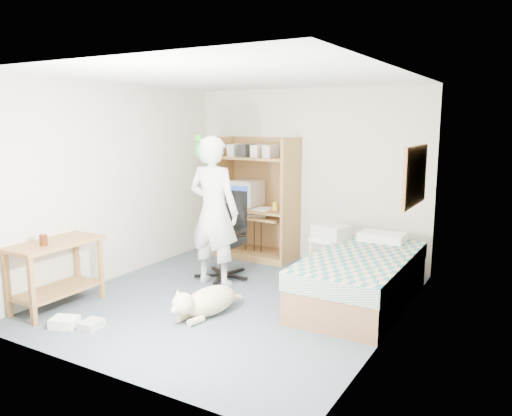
{
  "coord_description": "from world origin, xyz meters",
  "views": [
    {
      "loc": [
        2.98,
        -4.65,
        2.05
      ],
      "look_at": [
        0.15,
        0.24,
        1.05
      ],
      "focal_mm": 35.0,
      "sensor_mm": 36.0,
      "label": 1
    }
  ],
  "objects_px": {
    "side_desk": "(56,264)",
    "computer_hutch": "(257,203)",
    "dog": "(206,301)",
    "printer_cart": "(330,253)",
    "office_chair": "(225,247)",
    "bed": "(361,278)",
    "person": "(214,212)"
  },
  "relations": [
    {
      "from": "bed",
      "to": "office_chair",
      "type": "height_order",
      "value": "office_chair"
    },
    {
      "from": "office_chair",
      "to": "printer_cart",
      "type": "relative_size",
      "value": 2.04
    },
    {
      "from": "person",
      "to": "printer_cart",
      "type": "xyz_separation_m",
      "value": [
        1.21,
        0.87,
        -0.57
      ]
    },
    {
      "from": "bed",
      "to": "office_chair",
      "type": "xyz_separation_m",
      "value": [
        -1.86,
        0.03,
        0.11
      ]
    },
    {
      "from": "computer_hutch",
      "to": "dog",
      "type": "xyz_separation_m",
      "value": [
        0.71,
        -2.31,
        -0.66
      ]
    },
    {
      "from": "computer_hutch",
      "to": "printer_cart",
      "type": "xyz_separation_m",
      "value": [
        1.4,
        -0.53,
        -0.46
      ]
    },
    {
      "from": "computer_hutch",
      "to": "printer_cart",
      "type": "height_order",
      "value": "computer_hutch"
    },
    {
      "from": "bed",
      "to": "side_desk",
      "type": "bearing_deg",
      "value": -147.5
    },
    {
      "from": "bed",
      "to": "side_desk",
      "type": "distance_m",
      "value": 3.39
    },
    {
      "from": "bed",
      "to": "computer_hutch",
      "type": "bearing_deg",
      "value": 150.71
    },
    {
      "from": "bed",
      "to": "printer_cart",
      "type": "relative_size",
      "value": 3.67
    },
    {
      "from": "person",
      "to": "side_desk",
      "type": "bearing_deg",
      "value": 54.93
    },
    {
      "from": "side_desk",
      "to": "office_chair",
      "type": "bearing_deg",
      "value": 61.91
    },
    {
      "from": "computer_hutch",
      "to": "person",
      "type": "bearing_deg",
      "value": -82.41
    },
    {
      "from": "office_chair",
      "to": "printer_cart",
      "type": "height_order",
      "value": "office_chair"
    },
    {
      "from": "office_chair",
      "to": "dog",
      "type": "bearing_deg",
      "value": -65.8
    },
    {
      "from": "person",
      "to": "bed",
      "type": "bearing_deg",
      "value": -172.26
    },
    {
      "from": "computer_hutch",
      "to": "person",
      "type": "height_order",
      "value": "person"
    },
    {
      "from": "printer_cart",
      "to": "computer_hutch",
      "type": "bearing_deg",
      "value": 175.08
    },
    {
      "from": "computer_hutch",
      "to": "bed",
      "type": "relative_size",
      "value": 0.89
    },
    {
      "from": "person",
      "to": "dog",
      "type": "xyz_separation_m",
      "value": [
        0.53,
        -0.91,
        -0.77
      ]
    },
    {
      "from": "dog",
      "to": "office_chair",
      "type": "bearing_deg",
      "value": 127.24
    },
    {
      "from": "dog",
      "to": "printer_cart",
      "type": "height_order",
      "value": "printer_cart"
    },
    {
      "from": "bed",
      "to": "person",
      "type": "relative_size",
      "value": 1.08
    },
    {
      "from": "office_chair",
      "to": "computer_hutch",
      "type": "bearing_deg",
      "value": 96.04
    },
    {
      "from": "computer_hutch",
      "to": "dog",
      "type": "distance_m",
      "value": 2.51
    },
    {
      "from": "side_desk",
      "to": "person",
      "type": "relative_size",
      "value": 0.54
    },
    {
      "from": "side_desk",
      "to": "computer_hutch",
      "type": "bearing_deg",
      "value": 73.86
    },
    {
      "from": "person",
      "to": "dog",
      "type": "distance_m",
      "value": 1.3
    },
    {
      "from": "office_chair",
      "to": "bed",
      "type": "bearing_deg",
      "value": -2.0
    },
    {
      "from": "side_desk",
      "to": "dog",
      "type": "bearing_deg",
      "value": 21.81
    },
    {
      "from": "side_desk",
      "to": "printer_cart",
      "type": "distance_m",
      "value": 3.29
    }
  ]
}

